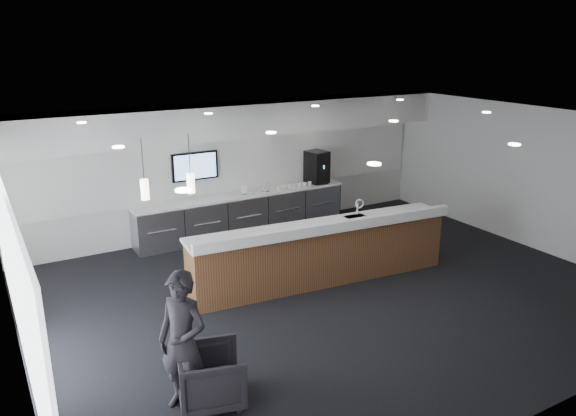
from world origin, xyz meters
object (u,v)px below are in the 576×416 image
armchair (211,376)px  lounge_guest (183,342)px  service_counter (321,252)px  coffee_machine (317,167)px

armchair → lounge_guest: (-0.31, 0.07, 0.53)m
service_counter → armchair: (-3.15, -2.35, -0.21)m
coffee_machine → armchair: size_ratio=0.96×
coffee_machine → lounge_guest: size_ratio=0.43×
armchair → lounge_guest: lounge_guest is taller
service_counter → armchair: service_counter is taller
service_counter → lounge_guest: lounge_guest is taller
service_counter → lounge_guest: (-3.46, -2.28, 0.32)m
service_counter → lounge_guest: bearing=-141.6°
service_counter → lounge_guest: 4.16m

